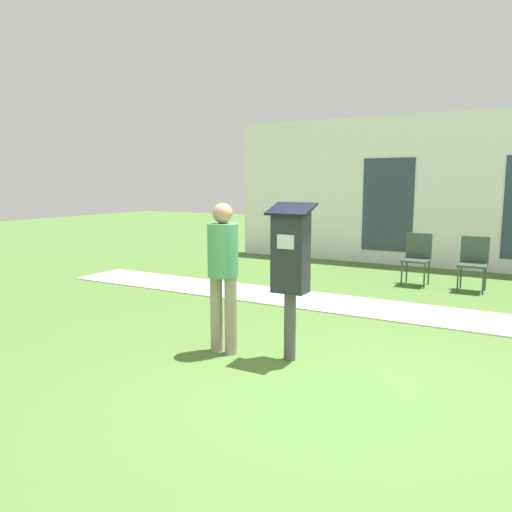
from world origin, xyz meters
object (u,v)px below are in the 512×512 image
Objects in this scene: parking_meter at (291,261)px; outdoor_chair_left at (417,255)px; outdoor_chair_middle at (474,259)px; person_standing at (223,266)px.

parking_meter is 4.54m from outdoor_chair_left.
parking_meter is 1.77× the size of outdoor_chair_middle.
outdoor_chair_left is 0.92m from outdoor_chair_middle.
person_standing is 1.76× the size of outdoor_chair_middle.
outdoor_chair_left is at bearing 152.12° from outdoor_chair_middle.
person_standing is 4.77m from outdoor_chair_left.
parking_meter is 1.77× the size of outdoor_chair_left.
outdoor_chair_middle is at bearing -17.00° from outdoor_chair_left.
parking_meter is 0.73m from person_standing.
person_standing is at bearing -137.33° from outdoor_chair_middle.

